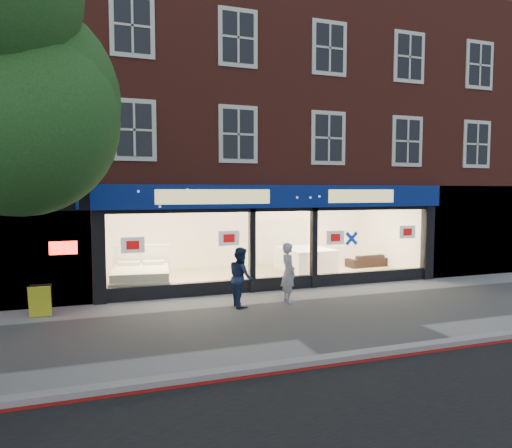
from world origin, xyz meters
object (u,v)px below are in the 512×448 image
display_bed (141,277)px  a_board (40,301)px  pedestrian_grey (288,272)px  pedestrian_blue (241,277)px  sofa (366,260)px  mattress_stack (305,259)px

display_bed → a_board: display_bed is taller
pedestrian_grey → pedestrian_blue: bearing=92.0°
sofa → a_board: (-11.50, -3.42, 0.06)m
a_board → sofa: bearing=17.6°
sofa → pedestrian_blue: size_ratio=1.03×
pedestrian_blue → display_bed: bearing=41.9°
mattress_stack → a_board: size_ratio=2.79×
a_board → pedestrian_grey: bearing=-4.2°
display_bed → pedestrian_grey: pedestrian_grey is taller
a_board → pedestrian_blue: size_ratio=0.50×
display_bed → sofa: display_bed is taller
sofa → pedestrian_grey: size_ratio=0.99×
display_bed → sofa: (8.88, 1.17, -0.10)m
sofa → a_board: bearing=11.5°
a_board → pedestrian_grey: size_ratio=0.48×
display_bed → mattress_stack: (6.21, 1.26, 0.07)m
pedestrian_blue → mattress_stack: bearing=-40.6°
a_board → pedestrian_blue: bearing=-6.1°
mattress_stack → sofa: (2.67, -0.09, -0.17)m
display_bed → mattress_stack: display_bed is taller
a_board → pedestrian_grey: (6.41, -0.58, 0.44)m
mattress_stack → pedestrian_grey: 4.77m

